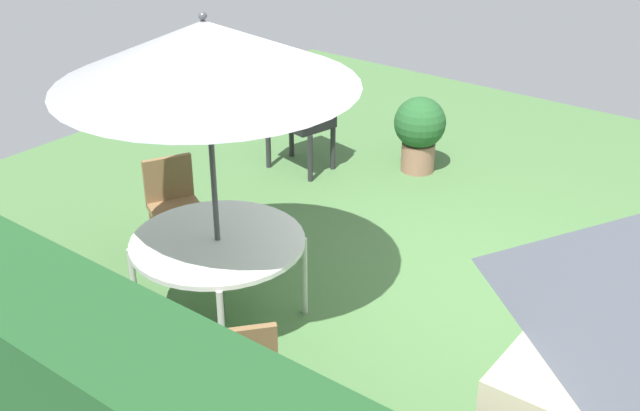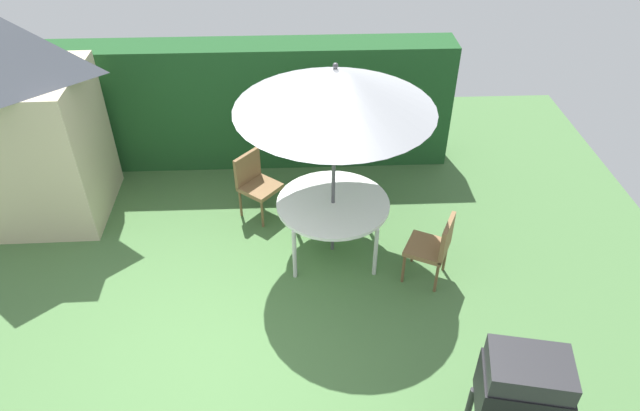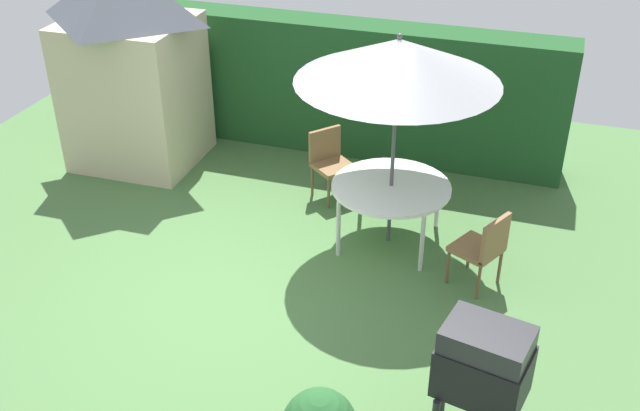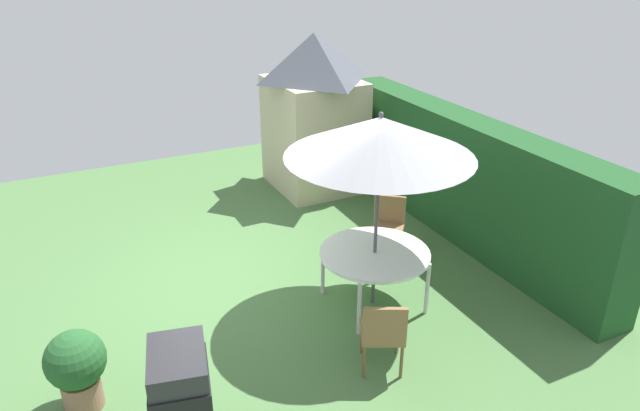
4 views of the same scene
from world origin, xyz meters
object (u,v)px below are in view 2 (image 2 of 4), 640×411
at_px(chair_near_shed, 255,181).
at_px(patio_umbrella, 335,89).
at_px(bbq_grill, 523,389).
at_px(chair_far_side, 435,245).
at_px(garden_shed, 22,118).
at_px(patio_table, 333,206).

bearing_deg(chair_near_shed, patio_umbrella, -39.78).
distance_m(patio_umbrella, bbq_grill, 3.40).
height_order(bbq_grill, chair_near_shed, bbq_grill).
distance_m(bbq_grill, chair_far_side, 2.22).
relative_size(garden_shed, chair_near_shed, 3.14).
relative_size(bbq_grill, chair_near_shed, 1.33).
bearing_deg(patio_table, chair_far_side, -26.67).
xyz_separation_m(garden_shed, bbq_grill, (5.27, -3.77, -0.59)).
xyz_separation_m(patio_table, chair_far_side, (1.15, -0.58, -0.18)).
bearing_deg(patio_table, chair_near_shed, 140.22).
height_order(garden_shed, chair_far_side, garden_shed).
bearing_deg(chair_near_shed, patio_table, -39.78).
bearing_deg(patio_table, bbq_grill, -63.06).
distance_m(patio_umbrella, chair_near_shed, 2.16).
height_order(garden_shed, patio_umbrella, garden_shed).
xyz_separation_m(patio_umbrella, bbq_grill, (1.40, -2.76, -1.40)).
xyz_separation_m(patio_table, patio_umbrella, (0.00, 0.00, 1.54)).
distance_m(patio_table, chair_far_side, 1.30).
xyz_separation_m(garden_shed, patio_table, (3.87, -1.01, -0.74)).
distance_m(garden_shed, patio_umbrella, 4.08).
xyz_separation_m(patio_table, chair_near_shed, (-1.00, 0.83, -0.18)).
distance_m(garden_shed, chair_far_side, 5.35).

